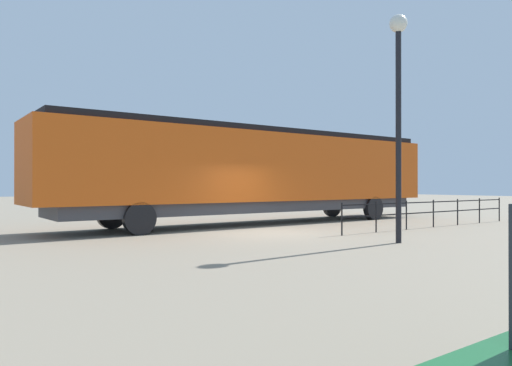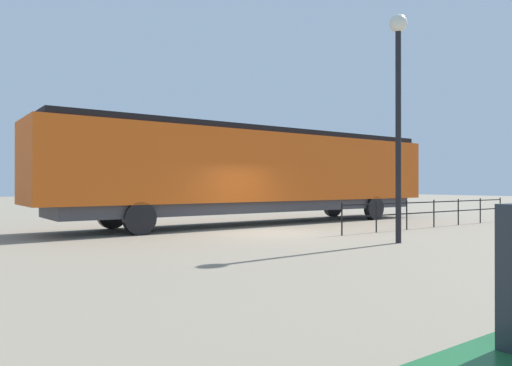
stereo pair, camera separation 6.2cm
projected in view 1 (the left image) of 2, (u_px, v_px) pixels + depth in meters
The scene contains 4 objects.
ground_plane at pixel (269, 233), 16.19m from camera, with size 120.00×120.00×0.00m, color gray.
locomotive at pixel (267, 171), 20.43m from camera, with size 3.04×18.26×4.02m.
lamp_post at pixel (398, 84), 13.49m from camera, with size 0.51×0.51×6.55m.
platform_fence at pixel (433, 209), 18.46m from camera, with size 0.05×10.29×1.08m.
Camera 1 is at (12.85, -9.88, 1.67)m, focal length 33.07 mm.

